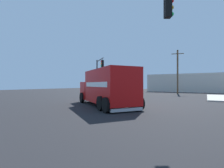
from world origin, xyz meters
TOP-DOWN VIEW (x-y plane):
  - ground_plane at (0.00, 0.00)m, footprint 100.00×100.00m
  - delivery_truck at (-0.11, -1.16)m, footprint 7.86×6.64m
  - traffic_light_primary at (7.06, -7.05)m, footprint 2.57×3.85m
  - traffic_light_secondary at (-6.67, 7.16)m, footprint 2.95×2.67m
  - utility_pole at (2.42, 20.13)m, footprint 2.16×0.69m
  - building_backdrop at (4.26, 30.25)m, footprint 20.14×6.00m

SIDE VIEW (x-z plane):
  - ground_plane at x=0.00m, z-range 0.00..0.00m
  - delivery_truck at x=-0.11m, z-range 0.05..3.04m
  - building_backdrop at x=4.26m, z-range 0.00..4.27m
  - traffic_light_secondary at x=-6.67m, z-range 0.87..6.47m
  - traffic_light_primary at x=7.06m, z-range 1.00..7.38m
  - utility_pole at x=2.42m, z-range 0.14..8.45m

